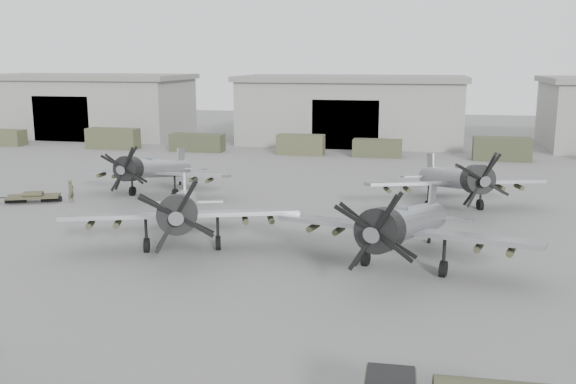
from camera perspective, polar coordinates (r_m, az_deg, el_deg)
name	(u,v)px	position (r m, az deg, el deg)	size (l,w,h in m)	color
ground	(175,338)	(26.45, -10.00, -12.63)	(220.00, 220.00, 0.00)	slate
hangar_left	(86,105)	(96.81, -17.48, 7.39)	(29.00, 14.80, 8.70)	gray
hangar_center	(352,109)	(84.98, 5.68, 7.33)	(29.00, 14.80, 8.70)	gray
support_truck_0	(2,137)	(89.98, -24.09, 4.45)	(5.92, 2.20, 2.00)	#46472E
support_truck_1	(113,138)	(81.88, -15.30, 4.61)	(6.40, 2.20, 2.50)	#41432C
support_truck_2	(197,142)	(77.55, -8.07, 4.38)	(6.40, 2.20, 2.10)	#383D28
support_truck_3	(301,145)	(74.20, 1.14, 4.24)	(5.41, 2.20, 2.29)	#46482F
support_truck_4	(377,148)	(73.11, 7.93, 3.89)	(5.43, 2.20, 1.96)	#3D402A
support_truck_5	(502,149)	(73.38, 18.47, 3.65)	(6.07, 2.20, 2.53)	#373B26
aircraft_mid_1	(181,210)	(36.87, -9.47, -1.56)	(13.42, 12.09, 5.39)	gray
aircraft_mid_2	(404,225)	(33.41, 10.28, -2.89)	(13.82, 12.44, 5.50)	gray
aircraft_far_0	(152,169)	(52.00, -12.01, 1.99)	(12.41, 11.16, 4.96)	gray
aircraft_far_1	(456,179)	(47.76, 14.73, 1.14)	(12.98, 11.69, 5.20)	gray
tug_trailer	(0,197)	(53.56, -24.20, -0.42)	(6.63, 3.74, 1.34)	#383825
ground_crew	(71,191)	(52.05, -18.73, 0.07)	(0.63, 0.41, 1.72)	#454B31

